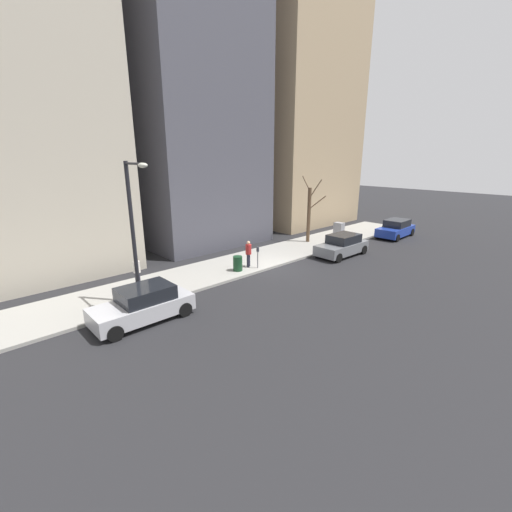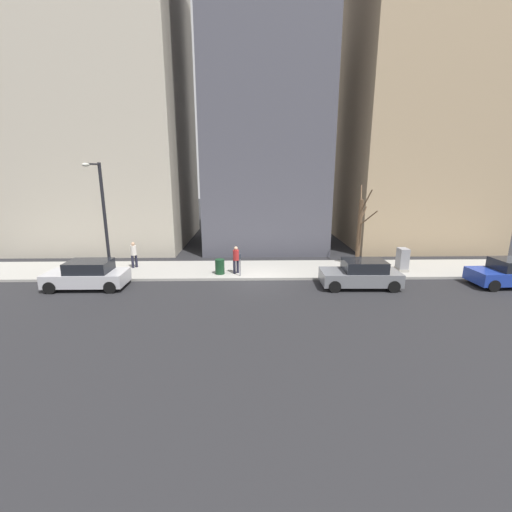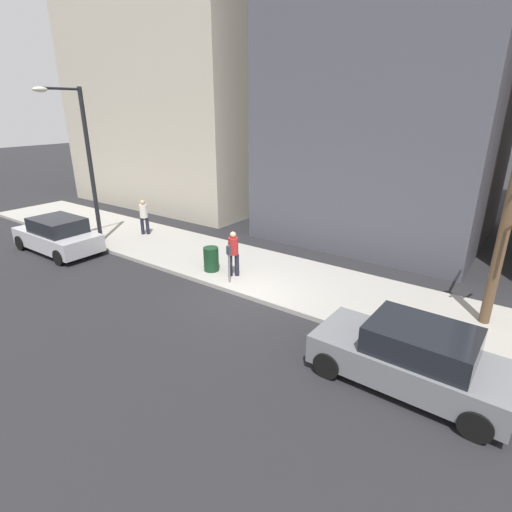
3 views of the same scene
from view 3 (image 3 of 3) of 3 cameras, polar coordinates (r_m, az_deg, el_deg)
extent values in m
plane|color=#232326|center=(13.20, -1.75, -6.04)|extent=(120.00, 120.00, 0.00)
cube|color=#9E9B93|center=(14.65, 3.02, -2.92)|extent=(4.00, 36.00, 0.15)
cube|color=slate|center=(9.81, 20.91, -14.00)|extent=(1.88, 4.24, 0.70)
cube|color=black|center=(9.44, 22.59, -11.05)|extent=(1.64, 2.23, 0.60)
cylinder|color=black|center=(9.70, 10.14, -15.05)|extent=(0.23, 0.64, 0.64)
cylinder|color=black|center=(11.02, 14.29, -10.67)|extent=(0.23, 0.64, 0.64)
cylinder|color=black|center=(9.11, 28.89, -20.41)|extent=(0.23, 0.64, 0.64)
cylinder|color=black|center=(10.50, 30.48, -14.89)|extent=(0.23, 0.64, 0.64)
cube|color=#B7B7BC|center=(19.17, -26.47, 2.21)|extent=(1.82, 4.21, 0.70)
cube|color=black|center=(18.82, -26.49, 3.98)|extent=(1.61, 2.21, 0.60)
cylinder|color=black|center=(20.25, -30.56, 1.64)|extent=(0.22, 0.64, 0.64)
cylinder|color=black|center=(20.94, -26.42, 2.92)|extent=(0.22, 0.64, 0.64)
cylinder|color=black|center=(17.56, -26.28, -0.19)|extent=(0.22, 0.64, 0.64)
cylinder|color=black|center=(18.34, -21.71, 1.34)|extent=(0.22, 0.64, 0.64)
cylinder|color=slate|center=(13.79, -3.86, -1.78)|extent=(0.07, 0.07, 1.05)
cube|color=#2D333D|center=(13.55, -3.92, 0.86)|extent=(0.14, 0.10, 0.30)
cylinder|color=black|center=(18.84, -22.50, 11.42)|extent=(0.18, 0.18, 6.50)
cylinder|color=black|center=(18.26, -26.16, 20.67)|extent=(1.60, 0.10, 0.10)
ellipsoid|color=beige|center=(17.88, -28.49, 20.20)|extent=(0.56, 0.32, 0.20)
cylinder|color=brown|center=(12.47, 31.47, 0.64)|extent=(0.28, 0.28, 4.32)
cylinder|color=#14381E|center=(14.89, -6.43, -0.44)|extent=(0.56, 0.56, 0.90)
cylinder|color=#1E1E2D|center=(14.38, -2.74, -1.28)|extent=(0.16, 0.16, 0.82)
cylinder|color=#1E1E2D|center=(14.40, -3.70, -1.27)|extent=(0.16, 0.16, 0.82)
cylinder|color=#A52323|center=(14.14, -3.28, 1.43)|extent=(0.36, 0.36, 0.62)
sphere|color=tan|center=(14.01, -3.31, 3.05)|extent=(0.22, 0.22, 0.22)
cylinder|color=#1E1E2D|center=(19.81, -15.24, 4.20)|extent=(0.16, 0.16, 0.82)
cylinder|color=#1E1E2D|center=(19.85, -15.93, 4.17)|extent=(0.16, 0.16, 0.82)
cylinder|color=silver|center=(19.64, -15.78, 6.20)|extent=(0.36, 0.36, 0.62)
sphere|color=tan|center=(19.55, -15.90, 7.39)|extent=(0.22, 0.22, 0.22)
cube|color=#BCB29E|center=(29.22, -7.68, 30.19)|extent=(12.80, 12.80, 21.68)
camera|label=1|loc=(22.63, -68.81, 10.30)|focal=24.00mm
camera|label=2|loc=(12.32, -105.10, -4.26)|focal=24.00mm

